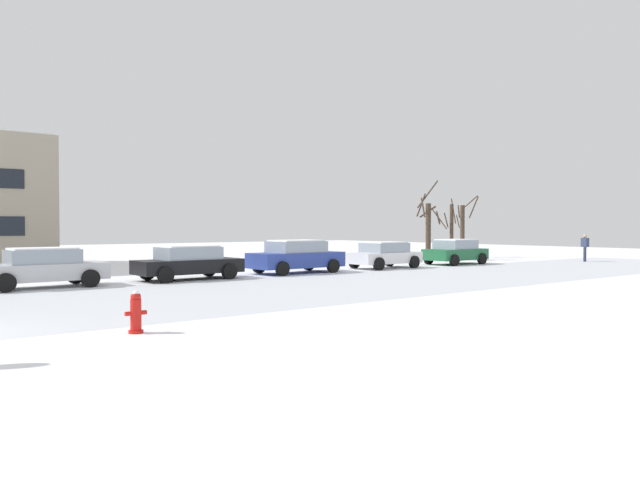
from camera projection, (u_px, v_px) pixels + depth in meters
The scene contains 10 objects.
fire_hydrant at pixel (136, 312), 12.02m from camera, with size 0.44×0.30×0.87m.
parked_car_silver at pixel (43, 267), 20.94m from camera, with size 4.23×2.05×1.42m.
parked_car_black at pixel (189, 262), 24.17m from camera, with size 4.34×2.06×1.39m.
parked_car_blue at pixel (296, 256), 27.63m from camera, with size 4.53×2.19×1.54m.
parked_car_white at pixel (384, 255), 30.83m from camera, with size 4.01×2.11×1.38m.
parked_car_green at pixel (455, 251), 34.06m from camera, with size 3.92×2.13×1.45m.
pedestrian_crossing at pixel (585, 246), 36.72m from camera, with size 0.45×0.44×1.69m.
tree_far_left at pixel (451, 230), 38.54m from camera, with size 1.86×1.85×3.62m.
tree_far_mid at pixel (463, 229), 41.66m from camera, with size 2.12×2.11×4.36m.
tree_far_right at pixel (428, 228), 38.20m from camera, with size 1.65×1.90×5.19m.
Camera 1 is at (-0.58, -13.61, 2.16)m, focal length 33.32 mm.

